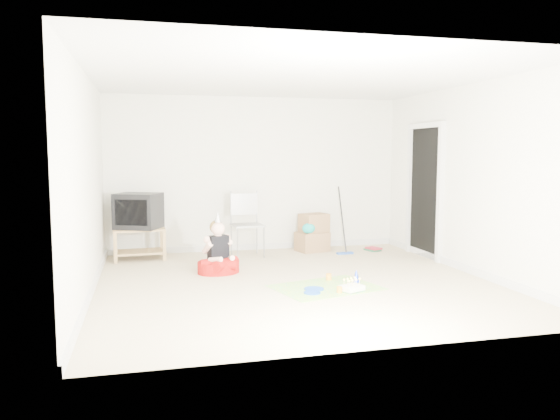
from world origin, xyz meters
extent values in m
plane|color=beige|center=(0.00, 0.00, 0.00)|extent=(5.00, 5.00, 0.00)
cube|color=black|center=(2.48, 1.20, 1.02)|extent=(0.02, 0.90, 2.05)
cube|color=#A47F4A|center=(-1.96, 2.05, 0.48)|extent=(0.81, 0.54, 0.03)
cube|color=#A47F4A|center=(-1.96, 2.05, 0.12)|extent=(0.81, 0.54, 0.03)
cube|color=#A47F4A|center=(-2.31, 1.82, 0.25)|extent=(0.05, 0.05, 0.49)
cube|color=#A47F4A|center=(-1.58, 1.86, 0.25)|extent=(0.05, 0.05, 0.49)
cube|color=#A47F4A|center=(-2.33, 2.25, 0.25)|extent=(0.05, 0.05, 0.49)
cube|color=#A47F4A|center=(-1.61, 2.29, 0.25)|extent=(0.05, 0.05, 0.49)
cube|color=black|center=(-1.96, 2.05, 0.76)|extent=(0.80, 0.74, 0.55)
cube|color=gray|center=(-0.27, 1.88, 0.51)|extent=(0.51, 0.49, 0.03)
cylinder|color=gray|center=(-0.49, 1.87, 0.52)|extent=(0.02, 0.02, 1.05)
cylinder|color=gray|center=(-0.06, 1.90, 0.52)|extent=(0.02, 0.02, 1.05)
cube|color=#977049|center=(0.88, 2.09, 0.16)|extent=(0.58, 0.49, 0.33)
cube|color=#977049|center=(0.92, 2.13, 0.48)|extent=(0.52, 0.46, 0.31)
ellipsoid|color=#0E9A97|center=(0.77, 1.95, 0.41)|extent=(0.22, 0.15, 0.17)
cube|color=blue|center=(1.32, 1.70, 0.01)|extent=(0.28, 0.11, 0.03)
cylinder|color=black|center=(1.32, 1.70, 0.56)|extent=(0.05, 0.37, 1.07)
cube|color=#236942|center=(1.91, 1.89, 0.01)|extent=(0.25, 0.29, 0.03)
cube|color=#B52639|center=(1.91, 1.89, 0.04)|extent=(0.26, 0.29, 0.03)
cylinder|color=#B41510|center=(-0.88, 0.80, 0.08)|extent=(0.75, 0.75, 0.16)
cube|color=black|center=(-0.88, 0.80, 0.34)|extent=(0.30, 0.23, 0.36)
sphere|color=#FFC2AA|center=(-0.88, 0.80, 0.62)|extent=(0.24, 0.24, 0.19)
cone|color=silver|center=(-0.88, 0.80, 0.78)|extent=(0.10, 0.10, 0.14)
cube|color=#E32F87|center=(0.30, -0.36, 0.00)|extent=(1.44, 1.20, 0.01)
cube|color=white|center=(0.54, -0.62, 0.04)|extent=(0.32, 0.29, 0.07)
cube|color=#47C768|center=(0.54, -0.62, 0.01)|extent=(0.32, 0.29, 0.01)
cylinder|color=beige|center=(0.47, -0.69, 0.11)|extent=(0.01, 0.01, 0.07)
cylinder|color=beige|center=(0.53, -0.67, 0.11)|extent=(0.01, 0.01, 0.07)
cylinder|color=beige|center=(0.58, -0.64, 0.11)|extent=(0.01, 0.01, 0.07)
cylinder|color=beige|center=(0.64, -0.62, 0.11)|extent=(0.01, 0.01, 0.07)
cylinder|color=beige|center=(0.44, -0.62, 0.11)|extent=(0.01, 0.01, 0.07)
cylinder|color=beige|center=(0.50, -0.59, 0.11)|extent=(0.01, 0.01, 0.07)
cylinder|color=beige|center=(0.55, -0.57, 0.11)|extent=(0.01, 0.01, 0.07)
cylinder|color=beige|center=(0.60, -0.54, 0.11)|extent=(0.01, 0.01, 0.07)
cylinder|color=blue|center=(0.12, -0.43, 0.01)|extent=(0.33, 0.33, 0.01)
cylinder|color=blue|center=(0.05, -0.60, 0.01)|extent=(0.21, 0.21, 0.01)
cylinder|color=orange|center=(0.46, 0.00, 0.05)|extent=(0.08, 0.08, 0.08)
cylinder|color=orange|center=(0.37, -0.65, 0.04)|extent=(0.07, 0.07, 0.07)
cone|color=#1932B3|center=(0.76, -0.20, 0.09)|extent=(0.16, 0.16, 0.16)
camera|label=1|loc=(-1.84, -6.65, 1.66)|focal=35.00mm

